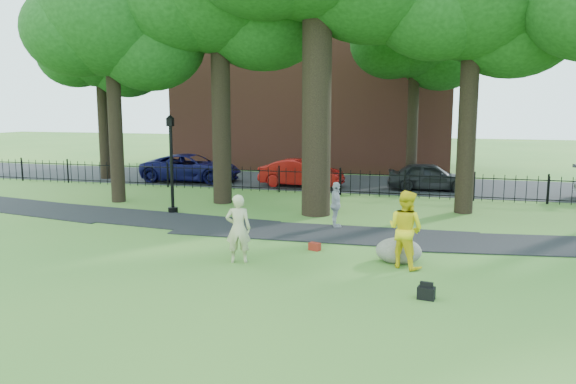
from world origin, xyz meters
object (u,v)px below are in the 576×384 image
(woman, at_px, (238,229))
(red_sedan, at_px, (301,173))
(man, at_px, (405,229))
(boulder, at_px, (399,249))
(lamppost, at_px, (172,165))

(woman, bearing_deg, red_sedan, -97.97)
(man, relative_size, red_sedan, 0.47)
(woman, bearing_deg, boulder, -179.35)
(woman, distance_m, red_sedan, 14.21)
(man, distance_m, red_sedan, 14.73)
(lamppost, distance_m, red_sedan, 8.85)
(man, distance_m, lamppost, 10.70)
(woman, height_order, red_sedan, woman)
(lamppost, relative_size, red_sedan, 0.89)
(woman, relative_size, man, 0.91)
(man, height_order, lamppost, lamppost)
(boulder, bearing_deg, man, -67.41)
(boulder, distance_m, lamppost, 10.38)
(man, distance_m, boulder, 0.83)
(man, relative_size, lamppost, 0.53)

